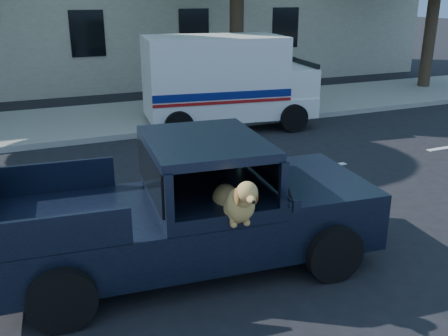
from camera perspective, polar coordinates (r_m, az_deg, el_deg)
name	(u,v)px	position (r m, az deg, el deg)	size (l,w,h in m)	color
ground	(192,293)	(6.43, -3.63, -14.09)	(120.00, 120.00, 0.00)	black
far_sidewalk	(82,122)	(14.79, -15.91, 5.05)	(60.00, 4.00, 0.15)	gray
lane_stripes	(229,181)	(9.92, 0.55, -1.52)	(21.60, 0.14, 0.01)	silver
pickup_truck	(183,225)	(6.76, -4.69, -6.48)	(5.12, 2.77, 1.77)	black
mail_truck	(225,88)	(13.85, 0.11, 9.12)	(4.76, 2.82, 2.48)	silver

